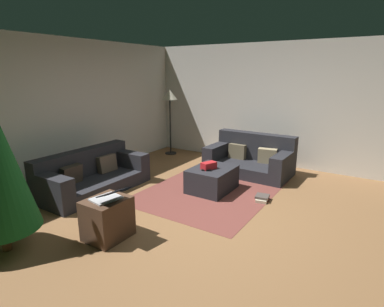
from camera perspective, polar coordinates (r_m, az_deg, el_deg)
name	(u,v)px	position (r m, az deg, el deg)	size (l,w,h in m)	color
ground_plane	(209,218)	(4.46, 3.14, -11.75)	(6.40, 6.40, 0.00)	brown
rear_partition	(61,111)	(6.21, -22.93, 7.24)	(6.40, 0.12, 2.60)	silver
corner_partition	(283,105)	(6.94, 16.41, 8.48)	(0.12, 6.40, 2.60)	silver
couch_left	(91,175)	(5.62, -18.03, -3.84)	(1.88, 0.86, 0.69)	#26262B
couch_right	(251,159)	(6.41, 10.77, -0.92)	(0.97, 1.65, 0.77)	#26262B
ottoman	(212,179)	(5.37, 3.71, -4.73)	(0.82, 0.64, 0.40)	#26262B
gift_box	(209,166)	(5.23, 3.09, -2.24)	(0.25, 0.14, 0.12)	red
tv_remote	(206,170)	(5.15, 2.68, -3.06)	(0.05, 0.16, 0.02)	black
side_table	(107,219)	(4.01, -15.29, -11.46)	(0.52, 0.44, 0.51)	#4C3323
laptop	(109,196)	(3.83, -15.05, -7.59)	(0.40, 0.48, 0.19)	silver
book_stack	(262,198)	(5.12, 12.75, -7.99)	(0.30, 0.23, 0.09)	beige
corner_lamp	(170,99)	(7.58, -4.10, 9.88)	(0.36, 0.36, 1.58)	black
area_rug	(212,190)	(5.44, 3.68, -6.70)	(2.60, 2.00, 0.01)	brown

